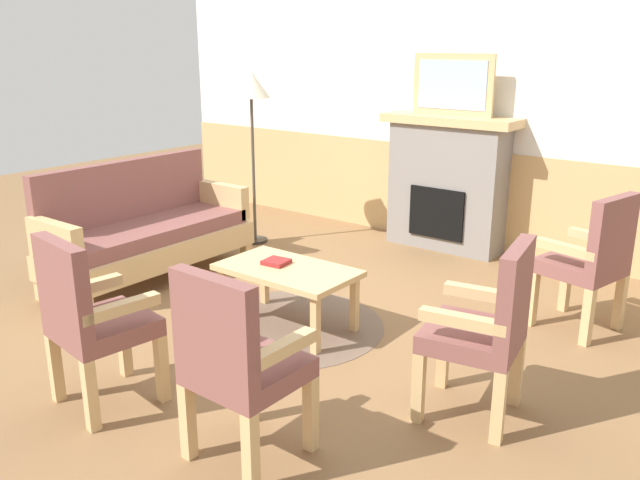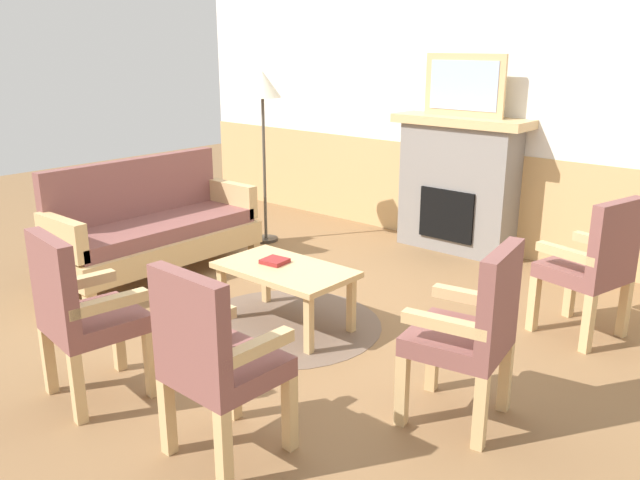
{
  "view_description": "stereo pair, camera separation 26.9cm",
  "coord_description": "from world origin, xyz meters",
  "px_view_note": "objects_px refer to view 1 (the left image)",
  "views": [
    {
      "loc": [
        2.8,
        -3.29,
        1.94
      ],
      "look_at": [
        0.0,
        0.35,
        0.55
      ],
      "focal_mm": 36.86,
      "sensor_mm": 36.0,
      "label": 1
    },
    {
      "loc": [
        3.01,
        -3.12,
        1.94
      ],
      "look_at": [
        0.0,
        0.35,
        0.55
      ],
      "focal_mm": 36.86,
      "sensor_mm": 36.0,
      "label": 2
    }
  ],
  "objects_px": {
    "armchair_by_window_left": "(591,257)",
    "couch": "(146,232)",
    "framed_picture": "(453,85)",
    "floor_lamp_by_couch": "(251,95)",
    "book_on_table": "(276,262)",
    "armchair_near_fireplace": "(487,324)",
    "coffee_table": "(287,275)",
    "armchair_front_left": "(90,315)",
    "fireplace": "(447,182)",
    "armchair_front_center": "(237,359)"
  },
  "relations": [
    {
      "from": "framed_picture",
      "to": "book_on_table",
      "type": "distance_m",
      "value": 2.61
    },
    {
      "from": "framed_picture",
      "to": "book_on_table",
      "type": "relative_size",
      "value": 4.83
    },
    {
      "from": "couch",
      "to": "floor_lamp_by_couch",
      "type": "relative_size",
      "value": 1.07
    },
    {
      "from": "fireplace",
      "to": "coffee_table",
      "type": "relative_size",
      "value": 1.35
    },
    {
      "from": "coffee_table",
      "to": "floor_lamp_by_couch",
      "type": "relative_size",
      "value": 0.57
    },
    {
      "from": "armchair_front_center",
      "to": "floor_lamp_by_couch",
      "type": "relative_size",
      "value": 0.58
    },
    {
      "from": "book_on_table",
      "to": "armchair_near_fireplace",
      "type": "bearing_deg",
      "value": -9.08
    },
    {
      "from": "framed_picture",
      "to": "armchair_near_fireplace",
      "type": "xyz_separation_m",
      "value": [
        1.58,
        -2.63,
        -1.02
      ]
    },
    {
      "from": "framed_picture",
      "to": "armchair_near_fireplace",
      "type": "distance_m",
      "value": 3.23
    },
    {
      "from": "framed_picture",
      "to": "floor_lamp_by_couch",
      "type": "xyz_separation_m",
      "value": [
        -1.59,
        -1.0,
        -0.11
      ]
    },
    {
      "from": "armchair_by_window_left",
      "to": "armchair_front_center",
      "type": "xyz_separation_m",
      "value": [
        -0.86,
        -2.54,
        0.0
      ]
    },
    {
      "from": "armchair_front_center",
      "to": "coffee_table",
      "type": "bearing_deg",
      "value": 121.83
    },
    {
      "from": "armchair_by_window_left",
      "to": "couch",
      "type": "bearing_deg",
      "value": -160.59
    },
    {
      "from": "fireplace",
      "to": "framed_picture",
      "type": "relative_size",
      "value": 1.62
    },
    {
      "from": "couch",
      "to": "armchair_by_window_left",
      "type": "distance_m",
      "value": 3.49
    },
    {
      "from": "armchair_near_fireplace",
      "to": "armchair_by_window_left",
      "type": "xyz_separation_m",
      "value": [
        0.11,
        1.47,
        0.0
      ]
    },
    {
      "from": "fireplace",
      "to": "couch",
      "type": "xyz_separation_m",
      "value": [
        -1.61,
        -2.32,
        -0.26
      ]
    },
    {
      "from": "couch",
      "to": "floor_lamp_by_couch",
      "type": "distance_m",
      "value": 1.69
    },
    {
      "from": "armchair_by_window_left",
      "to": "armchair_front_center",
      "type": "distance_m",
      "value": 2.68
    },
    {
      "from": "couch",
      "to": "armchair_by_window_left",
      "type": "relative_size",
      "value": 1.84
    },
    {
      "from": "book_on_table",
      "to": "armchair_by_window_left",
      "type": "relative_size",
      "value": 0.17
    },
    {
      "from": "couch",
      "to": "armchair_front_left",
      "type": "distance_m",
      "value": 2.1
    },
    {
      "from": "framed_picture",
      "to": "book_on_table",
      "type": "bearing_deg",
      "value": -92.7
    },
    {
      "from": "armchair_front_center",
      "to": "floor_lamp_by_couch",
      "type": "distance_m",
      "value": 3.74
    },
    {
      "from": "armchair_near_fireplace",
      "to": "floor_lamp_by_couch",
      "type": "distance_m",
      "value": 3.68
    },
    {
      "from": "fireplace",
      "to": "couch",
      "type": "height_order",
      "value": "fireplace"
    },
    {
      "from": "book_on_table",
      "to": "armchair_front_center",
      "type": "xyz_separation_m",
      "value": [
        0.94,
        -1.35,
        0.08
      ]
    },
    {
      "from": "book_on_table",
      "to": "armchair_near_fireplace",
      "type": "relative_size",
      "value": 0.17
    },
    {
      "from": "couch",
      "to": "armchair_by_window_left",
      "type": "bearing_deg",
      "value": 19.41
    },
    {
      "from": "framed_picture",
      "to": "armchair_by_window_left",
      "type": "height_order",
      "value": "framed_picture"
    },
    {
      "from": "coffee_table",
      "to": "armchair_front_left",
      "type": "distance_m",
      "value": 1.47
    },
    {
      "from": "couch",
      "to": "armchair_front_left",
      "type": "relative_size",
      "value": 1.84
    },
    {
      "from": "framed_picture",
      "to": "armchair_by_window_left",
      "type": "distance_m",
      "value": 2.28
    },
    {
      "from": "fireplace",
      "to": "floor_lamp_by_couch",
      "type": "bearing_deg",
      "value": -147.87
    },
    {
      "from": "couch",
      "to": "armchair_front_left",
      "type": "xyz_separation_m",
      "value": [
        1.46,
        -1.5,
        0.14
      ]
    },
    {
      "from": "book_on_table",
      "to": "fireplace",
      "type": "bearing_deg",
      "value": 87.3
    },
    {
      "from": "framed_picture",
      "to": "armchair_front_left",
      "type": "distance_m",
      "value": 3.96
    },
    {
      "from": "fireplace",
      "to": "armchair_front_center",
      "type": "distance_m",
      "value": 3.8
    },
    {
      "from": "coffee_table",
      "to": "armchair_front_left",
      "type": "height_order",
      "value": "armchair_front_left"
    },
    {
      "from": "armchair_front_center",
      "to": "armchair_near_fireplace",
      "type": "bearing_deg",
      "value": 55.08
    },
    {
      "from": "coffee_table",
      "to": "book_on_table",
      "type": "distance_m",
      "value": 0.13
    },
    {
      "from": "armchair_front_left",
      "to": "floor_lamp_by_couch",
      "type": "xyz_separation_m",
      "value": [
        -1.44,
        2.82,
        0.91
      ]
    },
    {
      "from": "framed_picture",
      "to": "floor_lamp_by_couch",
      "type": "relative_size",
      "value": 0.48
    },
    {
      "from": "armchair_by_window_left",
      "to": "floor_lamp_by_couch",
      "type": "xyz_separation_m",
      "value": [
        -3.27,
        0.16,
        0.91
      ]
    },
    {
      "from": "coffee_table",
      "to": "armchair_front_left",
      "type": "bearing_deg",
      "value": -95.84
    },
    {
      "from": "framed_picture",
      "to": "floor_lamp_by_couch",
      "type": "distance_m",
      "value": 1.88
    },
    {
      "from": "couch",
      "to": "coffee_table",
      "type": "bearing_deg",
      "value": -1.77
    },
    {
      "from": "floor_lamp_by_couch",
      "to": "armchair_front_left",
      "type": "bearing_deg",
      "value": -62.91
    },
    {
      "from": "fireplace",
      "to": "armchair_near_fireplace",
      "type": "xyz_separation_m",
      "value": [
        1.58,
        -2.63,
        -0.11
      ]
    },
    {
      "from": "fireplace",
      "to": "armchair_near_fireplace",
      "type": "bearing_deg",
      "value": -59.03
    }
  ]
}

